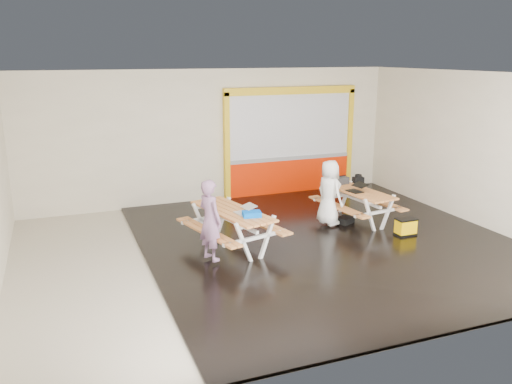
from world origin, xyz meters
name	(u,v)px	position (x,y,z in m)	size (l,w,h in m)	color
room	(273,166)	(0.00, 0.00, 1.75)	(10.02, 8.02, 3.52)	beige
deck	(326,241)	(1.25, 0.00, 0.03)	(7.50, 7.98, 0.05)	black
kiosk	(290,143)	(2.20, 3.93, 1.44)	(3.88, 0.16, 3.00)	red
picnic_table_left	(232,220)	(-0.74, 0.30, 0.65)	(1.91, 2.41, 0.85)	#CB7C3B
picnic_table_right	(357,198)	(2.54, 0.91, 0.61)	(1.61, 2.17, 0.80)	#CB7C3B
person_left	(210,220)	(-1.37, -0.27, 0.88)	(0.56, 0.37, 1.55)	slate
person_right	(329,192)	(1.76, 0.84, 0.84)	(0.72, 0.47, 1.48)	white
laptop_left	(245,211)	(-0.58, 0.01, 0.90)	(0.42, 0.39, 0.16)	silver
laptop_right	(357,189)	(2.46, 0.82, 0.86)	(0.46, 0.43, 0.17)	black
blue_pouch	(252,214)	(-0.53, -0.24, 0.90)	(0.35, 0.24, 0.10)	blue
toolbox	(341,181)	(2.48, 1.56, 0.88)	(0.39, 0.25, 0.21)	black
backpack	(358,183)	(3.05, 1.71, 0.74)	(0.28, 0.19, 0.44)	black
dark_case	(345,220)	(2.21, 0.86, 0.12)	(0.38, 0.29, 0.14)	black
fluke_bag	(406,227)	(3.01, -0.33, 0.23)	(0.44, 0.28, 0.38)	black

